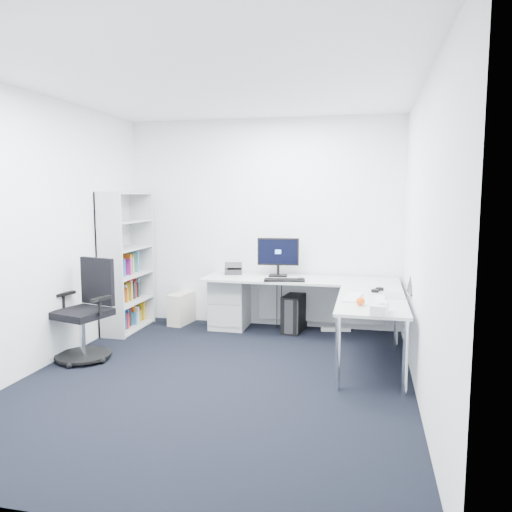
% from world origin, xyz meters
% --- Properties ---
extents(ground, '(4.20, 4.20, 0.00)m').
position_xyz_m(ground, '(0.00, 0.00, 0.00)').
color(ground, black).
extents(ceiling, '(4.20, 4.20, 0.00)m').
position_xyz_m(ceiling, '(0.00, 0.00, 2.70)').
color(ceiling, white).
extents(wall_back, '(3.60, 0.02, 2.70)m').
position_xyz_m(wall_back, '(0.00, 2.10, 1.35)').
color(wall_back, white).
rests_on(wall_back, ground).
extents(wall_front, '(3.60, 0.02, 2.70)m').
position_xyz_m(wall_front, '(0.00, -2.10, 1.35)').
color(wall_front, white).
rests_on(wall_front, ground).
extents(wall_left, '(0.02, 4.20, 2.70)m').
position_xyz_m(wall_left, '(-1.80, 0.00, 1.35)').
color(wall_left, white).
rests_on(wall_left, ground).
extents(wall_right, '(0.02, 4.20, 2.70)m').
position_xyz_m(wall_right, '(1.80, 0.00, 1.35)').
color(wall_right, white).
rests_on(wall_right, ground).
extents(l_desk, '(2.39, 1.34, 0.70)m').
position_xyz_m(l_desk, '(0.55, 1.40, 0.35)').
color(l_desk, '#BABCBC').
rests_on(l_desk, ground).
extents(drawer_pedestal, '(0.45, 0.56, 0.69)m').
position_xyz_m(drawer_pedestal, '(-0.38, 1.87, 0.35)').
color(drawer_pedestal, '#BABCBC').
rests_on(drawer_pedestal, ground).
extents(bookshelf, '(0.34, 0.88, 1.76)m').
position_xyz_m(bookshelf, '(-1.62, 1.45, 0.88)').
color(bookshelf, '#B5B7B7').
rests_on(bookshelf, ground).
extents(task_chair, '(0.73, 0.73, 1.06)m').
position_xyz_m(task_chair, '(-1.53, 0.25, 0.53)').
color(task_chair, black).
rests_on(task_chair, ground).
extents(black_pc_tower, '(0.28, 0.51, 0.47)m').
position_xyz_m(black_pc_tower, '(0.47, 1.85, 0.23)').
color(black_pc_tower, black).
rests_on(black_pc_tower, ground).
extents(beige_pc_tower, '(0.26, 0.46, 0.42)m').
position_xyz_m(beige_pc_tower, '(-1.06, 1.88, 0.21)').
color(beige_pc_tower, beige).
rests_on(beige_pc_tower, ground).
extents(power_strip, '(0.38, 0.13, 0.04)m').
position_xyz_m(power_strip, '(0.99, 1.95, 0.02)').
color(power_strip, silver).
rests_on(power_strip, ground).
extents(monitor, '(0.54, 0.23, 0.50)m').
position_xyz_m(monitor, '(0.26, 1.84, 0.95)').
color(monitor, black).
rests_on(monitor, l_desk).
extents(black_keyboard, '(0.51, 0.25, 0.02)m').
position_xyz_m(black_keyboard, '(0.40, 1.51, 0.71)').
color(black_keyboard, black).
rests_on(black_keyboard, l_desk).
extents(mouse, '(0.06, 0.10, 0.03)m').
position_xyz_m(mouse, '(0.58, 1.58, 0.71)').
color(mouse, black).
rests_on(mouse, l_desk).
extents(desk_phone, '(0.27, 0.27, 0.15)m').
position_xyz_m(desk_phone, '(-0.34, 1.90, 0.78)').
color(desk_phone, '#29292B').
rests_on(desk_phone, l_desk).
extents(laptop, '(0.34, 0.33, 0.22)m').
position_xyz_m(laptop, '(1.62, 0.86, 0.81)').
color(laptop, silver).
rests_on(laptop, l_desk).
extents(white_keyboard, '(0.20, 0.47, 0.02)m').
position_xyz_m(white_keyboard, '(1.23, 0.69, 0.71)').
color(white_keyboard, silver).
rests_on(white_keyboard, l_desk).
extents(headphones, '(0.19, 0.23, 0.05)m').
position_xyz_m(headphones, '(1.47, 1.11, 0.72)').
color(headphones, black).
rests_on(headphones, l_desk).
extents(orange_fruit, '(0.08, 0.08, 0.08)m').
position_xyz_m(orange_fruit, '(1.31, 0.36, 0.74)').
color(orange_fruit, '#F35715').
rests_on(orange_fruit, l_desk).
extents(tissue_box, '(0.17, 0.27, 0.09)m').
position_xyz_m(tissue_box, '(1.47, 0.07, 0.74)').
color(tissue_box, silver).
rests_on(tissue_box, l_desk).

